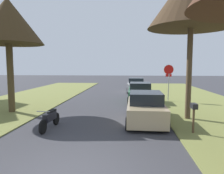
{
  "coord_description": "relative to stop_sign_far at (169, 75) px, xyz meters",
  "views": [
    {
      "loc": [
        1.6,
        -5.1,
        2.89
      ],
      "look_at": [
        0.68,
        6.16,
        1.77
      ],
      "focal_mm": 33.66,
      "sensor_mm": 36.0,
      "label": 1
    }
  ],
  "objects": [
    {
      "name": "parked_sedan_tan",
      "position": [
        -2.36,
        -6.57,
        -1.47
      ],
      "size": [
        2.02,
        4.44,
        1.57
      ],
      "color": "tan",
      "rests_on": "ground"
    },
    {
      "name": "parked_motorcycle",
      "position": [
        -6.84,
        -8.23,
        -1.71
      ],
      "size": [
        0.6,
        2.05,
        0.97
      ],
      "color": "black",
      "rests_on": "ground"
    },
    {
      "name": "stop_sign_far",
      "position": [
        0.0,
        0.0,
        0.0
      ],
      "size": [
        0.81,
        0.31,
        2.97
      ],
      "color": "#9EA0A5",
      "rests_on": "grass_verge_right"
    },
    {
      "name": "parked_sedan_white",
      "position": [
        -2.44,
        6.39,
        -1.47
      ],
      "size": [
        2.02,
        4.44,
        1.57
      ],
      "color": "white",
      "rests_on": "ground"
    },
    {
      "name": "parked_sedan_green",
      "position": [
        -2.33,
        -0.34,
        -1.47
      ],
      "size": [
        2.02,
        4.44,
        1.57
      ],
      "color": "#28663D",
      "rests_on": "ground"
    },
    {
      "name": "curbside_mailbox",
      "position": [
        -0.47,
        -8.45,
        -1.13
      ],
      "size": [
        0.22,
        0.44,
        1.27
      ],
      "color": "brown",
      "rests_on": "grass_verge_right"
    },
    {
      "name": "street_tree_left_mid_a",
      "position": [
        -10.54,
        -5.02,
        3.38
      ],
      "size": [
        4.18,
        4.18,
        6.96
      ],
      "color": "#4D3E24",
      "rests_on": "grass_verge_left"
    }
  ]
}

